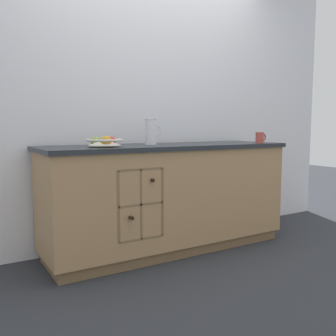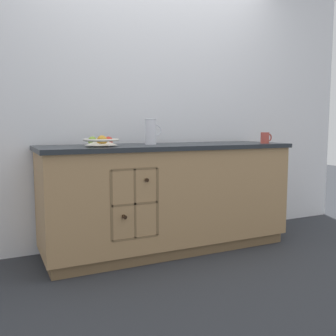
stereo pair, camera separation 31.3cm
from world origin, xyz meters
name	(u,v)px [view 2 (the right image)]	position (x,y,z in m)	size (l,w,h in m)	color
ground_plane	(168,249)	(0.00, 0.00, 0.00)	(14.00, 14.00, 0.00)	#2D3035
back_wall	(151,101)	(0.00, 0.37, 1.27)	(4.48, 0.06, 2.55)	white
kitchen_island	(168,197)	(0.00, 0.00, 0.46)	(2.12, 0.65, 0.90)	brown
fruit_bowl	(101,141)	(-0.59, -0.06, 0.94)	(0.27, 0.27, 0.08)	silver
white_pitcher	(151,131)	(-0.13, 0.06, 1.01)	(0.15, 0.10, 0.21)	white
ceramic_mug	(265,138)	(0.87, -0.18, 0.95)	(0.11, 0.08, 0.10)	#B7473D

